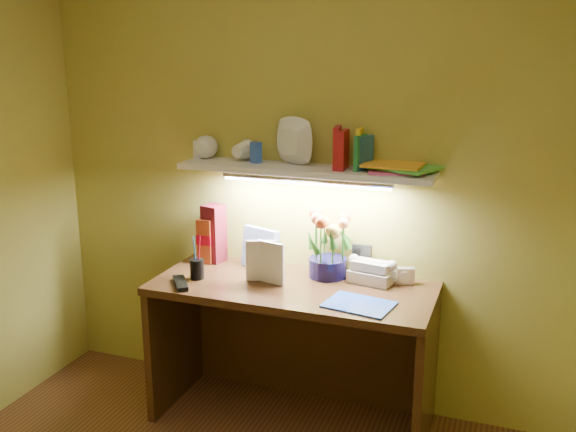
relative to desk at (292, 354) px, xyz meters
The scene contains 13 objects.
desk is the anchor object (origin of this frame).
flower_bouquet 0.59m from the desk, 54.73° to the left, with size 0.22×0.22×0.34m, color #100D3A, non-canonical shape.
telephone 0.60m from the desk, 26.98° to the left, with size 0.21×0.16×0.13m, color silver, non-canonical shape.
desk_clock 0.70m from the desk, 21.79° to the left, with size 0.08×0.04×0.08m, color silver.
whisky_bottle 0.79m from the desk, 162.33° to the left, with size 0.08×0.08×0.31m, color #A93A1B, non-canonical shape.
whisky_box 0.78m from the desk, 158.81° to the left, with size 0.10×0.10×0.32m, color maroon.
pen_cup 0.68m from the desk, behind, with size 0.07×0.07×0.17m, color black.
art_card 0.57m from the desk, 143.71° to the left, with size 0.22×0.04×0.22m, color silver, non-canonical shape.
tv_remote 0.68m from the desk, 159.67° to the right, with size 0.05×0.19×0.02m, color black.
blue_folder 0.55m from the desk, 20.53° to the right, with size 0.30×0.22×0.01m, color blue.
desk_book_a 0.54m from the desk, behind, with size 0.16×0.02×0.21m, color white.
desk_book_b 0.52m from the desk, behind, with size 0.16×0.02×0.22m, color white.
wall_shelf 0.98m from the desk, 91.29° to the left, with size 1.32×0.38×0.24m.
Camera 1 is at (1.00, -1.62, 1.88)m, focal length 40.00 mm.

